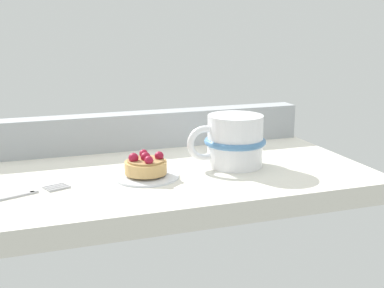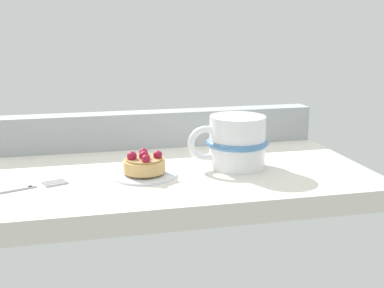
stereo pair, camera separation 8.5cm
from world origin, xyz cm
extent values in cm
cube|color=silver|center=(0.00, 0.00, -1.70)|extent=(66.27, 37.15, 3.40)
cube|color=#9EA3A8|center=(0.00, 16.30, 3.48)|extent=(64.94, 4.55, 6.96)
cylinder|color=silver|center=(-4.42, -3.20, 0.37)|extent=(10.50, 10.50, 0.74)
cylinder|color=silver|center=(-4.42, -3.20, 0.18)|extent=(5.78, 5.78, 0.37)
cylinder|color=tan|center=(-4.42, -3.20, 1.71)|extent=(6.73, 6.73, 1.94)
cylinder|color=#AB854F|center=(-4.42, -3.20, 2.83)|extent=(5.92, 5.92, 0.30)
sphere|color=maroon|center=(-4.42, -3.20, 3.40)|extent=(1.59, 1.59, 1.59)
sphere|color=maroon|center=(-2.21, -3.30, 3.41)|extent=(1.46, 1.46, 1.46)
sphere|color=maroon|center=(-4.21, -1.05, 3.40)|extent=(1.40, 1.40, 1.40)
sphere|color=maroon|center=(-6.36, -3.20, 3.42)|extent=(1.61, 1.61, 1.61)
sphere|color=maroon|center=(-4.43, -5.30, 3.41)|extent=(1.40, 1.40, 1.40)
cylinder|color=white|center=(11.77, -1.54, 4.42)|extent=(9.49, 9.49, 8.84)
torus|color=#4C7FB2|center=(11.77, -1.54, 4.29)|extent=(10.59, 10.59, 1.06)
torus|color=white|center=(6.16, -1.54, 4.42)|extent=(6.09, 1.14, 6.09)
cube|color=#B7B7BC|center=(-21.69, -5.15, 0.30)|extent=(1.32, 0.94, 0.60)
cube|color=#B7B7BC|center=(-18.02, -4.96, 0.30)|extent=(3.37, 1.44, 0.60)
cube|color=#B7B7BC|center=(-18.28, -4.28, 0.30)|extent=(3.37, 1.44, 0.60)
cube|color=#B7B7BC|center=(-18.53, -3.59, 0.30)|extent=(3.37, 1.44, 0.60)
cube|color=#B7B7BC|center=(-18.79, -2.90, 0.30)|extent=(3.37, 1.44, 0.60)
camera|label=1|loc=(-23.46, -80.10, 24.85)|focal=48.30mm
camera|label=2|loc=(-15.33, -82.48, 24.85)|focal=48.30mm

